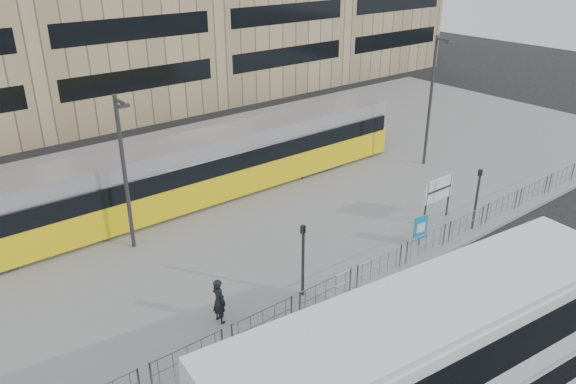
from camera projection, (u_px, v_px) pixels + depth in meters
ground at (347, 306)px, 21.84m from camera, size 120.00×120.00×0.00m
plaza at (192, 201)px, 30.34m from camera, size 64.00×24.00×0.15m
kerb at (346, 304)px, 21.84m from camera, size 64.00×0.25×0.17m
pedestrian_barrier at (375, 262)px, 22.92m from camera, size 32.07×0.07×1.10m
road_markings at (448, 348)px, 19.56m from camera, size 62.00×0.12×0.01m
double_decker_bus at (427, 370)px, 14.78m from camera, size 12.65×4.25×4.96m
tram at (168, 177)px, 28.66m from camera, size 29.58×2.90×3.49m
station_sign at (438, 191)px, 27.51m from camera, size 1.96×0.12×2.26m
ad_panel at (420, 228)px, 25.55m from camera, size 0.78×0.17×1.45m
pedestrian at (219, 301)px, 20.37m from camera, size 0.49×0.69×1.80m
traffic_light_west at (303, 252)px, 21.45m from camera, size 0.20×0.23×3.10m
traffic_light_east at (478, 192)px, 26.50m from camera, size 0.18×0.21×3.10m
lamp_post_west at (124, 167)px, 24.09m from camera, size 0.45×1.04×7.11m
lamp_post_east at (432, 96)px, 33.36m from camera, size 0.45×1.04×7.85m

